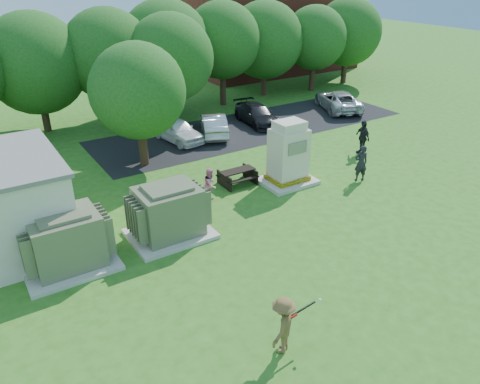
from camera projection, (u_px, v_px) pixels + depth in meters
ground at (304, 272)px, 15.63m from camera, size 120.00×120.00×0.00m
brick_building at (271, 25)px, 42.90m from camera, size 15.00×8.00×8.00m
parking_strip at (253, 127)px, 29.19m from camera, size 20.00×6.00×0.01m
transformer_left at (66, 242)px, 15.48m from camera, size 3.00×2.40×2.07m
transformer_right at (169, 213)px, 17.26m from camera, size 3.00×2.40×2.07m
generator_cabinet at (288, 157)px, 21.33m from camera, size 2.45×2.00×2.98m
picnic_table at (237, 175)px, 21.57m from camera, size 1.64×1.23×0.70m
batter at (283, 325)px, 12.12m from camera, size 1.26×1.11×1.69m
person_by_generator at (361, 163)px, 21.74m from camera, size 0.74×0.60×1.74m
person_at_picnic at (211, 185)px, 19.90m from camera, size 0.93×0.91×1.51m
person_walking_right at (362, 137)px, 24.81m from camera, size 0.62×1.13×1.83m
car_white at (177, 130)px, 26.67m from camera, size 2.08×3.97×1.29m
car_silver_a at (213, 125)px, 27.58m from camera, size 2.78×4.11×1.28m
car_dark at (257, 114)px, 29.53m from camera, size 2.17×4.31×1.20m
car_silver_b at (338, 100)px, 32.26m from camera, size 3.91×5.24×1.32m
batting_equipment at (304, 309)px, 12.27m from camera, size 1.02×0.23×0.23m
tree_row at (137, 55)px, 28.61m from camera, size 41.30×13.30×7.30m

